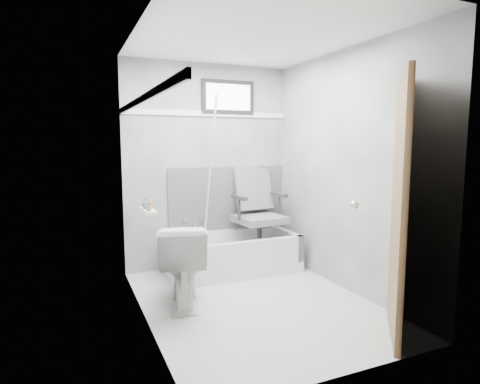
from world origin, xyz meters
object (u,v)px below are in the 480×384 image
soap_bottle_a (148,205)px  soap_bottle_b (145,203)px  door (458,211)px  toilet (183,264)px  office_chair (260,212)px  bathtub (232,253)px

soap_bottle_a → soap_bottle_b: soap_bottle_a is taller
door → soap_bottle_b: bearing=141.3°
toilet → office_chair: bearing=-133.2°
soap_bottle_b → office_chair: bearing=25.9°
soap_bottle_a → soap_bottle_b: size_ratio=1.05×
soap_bottle_a → bathtub: bearing=36.5°
bathtub → door: door is taller
office_chair → door: door is taller
soap_bottle_b → door: bearing=-38.7°
bathtub → soap_bottle_b: (-1.10, -0.67, 0.75)m
office_chair → toilet: size_ratio=1.42×
door → soap_bottle_a: door is taller
soap_bottle_a → office_chair: bearing=30.1°
office_chair → toilet: (-1.14, -0.72, -0.29)m
soap_bottle_a → soap_bottle_b: 0.14m
bathtub → soap_bottle_a: soap_bottle_a is taller
toilet → soap_bottle_a: 0.68m
toilet → door: door is taller
office_chair → toilet: bearing=-152.9°
toilet → soap_bottle_b: (-0.32, 0.01, 0.58)m
door → toilet: bearing=136.3°
bathtub → soap_bottle_a: 1.56m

